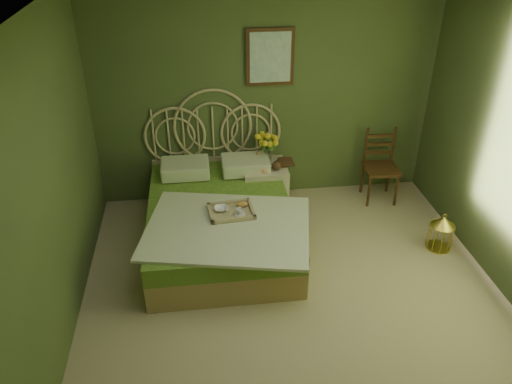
{
  "coord_description": "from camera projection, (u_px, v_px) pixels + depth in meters",
  "views": [
    {
      "loc": [
        -0.81,
        -3.24,
        3.3
      ],
      "look_at": [
        -0.27,
        1.0,
        0.75
      ],
      "focal_mm": 35.0,
      "sensor_mm": 36.0,
      "label": 1
    }
  ],
  "objects": [
    {
      "name": "floor",
      "position": [
        300.0,
        316.0,
        4.54
      ],
      "size": [
        4.5,
        4.5,
        0.0
      ],
      "primitive_type": "plane",
      "color": "tan",
      "rests_on": "ground"
    },
    {
      "name": "ceiling",
      "position": [
        318.0,
        21.0,
        3.21
      ],
      "size": [
        4.5,
        4.5,
        0.0
      ],
      "primitive_type": "plane",
      "rotation": [
        3.14,
        0.0,
        0.0
      ],
      "color": "silver",
      "rests_on": "wall_back"
    },
    {
      "name": "wall_back",
      "position": [
        266.0,
        95.0,
        5.79
      ],
      "size": [
        4.0,
        0.0,
        4.0
      ],
      "primitive_type": "plane",
      "rotation": [
        1.57,
        0.0,
        0.0
      ],
      "color": "#4F5D31",
      "rests_on": "floor"
    },
    {
      "name": "wall_left",
      "position": [
        40.0,
        212.0,
        3.65
      ],
      "size": [
        0.0,
        4.5,
        4.5
      ],
      "primitive_type": "plane",
      "rotation": [
        1.57,
        0.0,
        1.57
      ],
      "color": "#4F5D31",
      "rests_on": "floor"
    },
    {
      "name": "wall_art",
      "position": [
        270.0,
        57.0,
        5.54
      ],
      "size": [
        0.54,
        0.04,
        0.64
      ],
      "color": "#3C2010",
      "rests_on": "wall_back"
    },
    {
      "name": "bed",
      "position": [
        220.0,
        217.0,
        5.39
      ],
      "size": [
        1.79,
        2.26,
        1.4
      ],
      "color": "tan",
      "rests_on": "floor"
    },
    {
      "name": "nightstand",
      "position": [
        265.0,
        181.0,
        5.98
      ],
      "size": [
        0.51,
        0.51,
        1.0
      ],
      "color": "beige",
      "rests_on": "floor"
    },
    {
      "name": "chair",
      "position": [
        380.0,
        161.0,
        6.12
      ],
      "size": [
        0.42,
        0.42,
        0.89
      ],
      "rotation": [
        0.0,
        0.0,
        -0.06
      ],
      "color": "#3C2010",
      "rests_on": "floor"
    },
    {
      "name": "birdcage",
      "position": [
        441.0,
        233.0,
        5.33
      ],
      "size": [
        0.26,
        0.26,
        0.39
      ],
      "rotation": [
        0.0,
        0.0,
        0.32
      ],
      "color": "gold",
      "rests_on": "floor"
    },
    {
      "name": "book_lower",
      "position": [
        279.0,
        163.0,
        5.89
      ],
      "size": [
        0.18,
        0.23,
        0.02
      ],
      "primitive_type": "imported",
      "rotation": [
        0.0,
        0.0,
        0.06
      ],
      "color": "#381E0F",
      "rests_on": "nightstand"
    },
    {
      "name": "book_upper",
      "position": [
        279.0,
        162.0,
        5.88
      ],
      "size": [
        0.18,
        0.23,
        0.02
      ],
      "primitive_type": "imported",
      "rotation": [
        0.0,
        0.0,
        -0.08
      ],
      "color": "#472819",
      "rests_on": "nightstand"
    },
    {
      "name": "cereal_bowl",
      "position": [
        221.0,
        209.0,
        5.07
      ],
      "size": [
        0.14,
        0.14,
        0.03
      ],
      "primitive_type": "imported",
      "rotation": [
        0.0,
        0.0,
        0.03
      ],
      "color": "white",
      "rests_on": "bed"
    },
    {
      "name": "coffee_cup",
      "position": [
        240.0,
        212.0,
        4.98
      ],
      "size": [
        0.08,
        0.08,
        0.07
      ],
      "primitive_type": "imported",
      "rotation": [
        0.0,
        0.0,
        -0.07
      ],
      "color": "white",
      "rests_on": "bed"
    }
  ]
}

